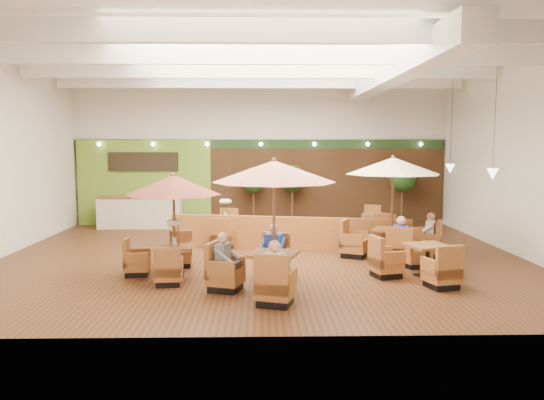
{
  "coord_description": "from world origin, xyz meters",
  "views": [
    {
      "loc": [
        -0.01,
        -14.13,
        3.04
      ],
      "look_at": [
        0.3,
        0.5,
        1.5
      ],
      "focal_mm": 35.0,
      "sensor_mm": 36.0,
      "label": 1
    }
  ],
  "objects_px": {
    "table_1": "(271,196)",
    "topiary_2": "(402,181)",
    "service_counter": "(140,212)",
    "diner_1": "(273,246)",
    "diner_4": "(428,230)",
    "table_0": "(171,202)",
    "table_4": "(415,262)",
    "topiary_1": "(292,181)",
    "table_2": "(392,189)",
    "table_3": "(225,227)",
    "diner_0": "(275,266)",
    "diner_3": "(401,236)",
    "booth_divider": "(288,233)",
    "diner_2": "(225,255)",
    "topiary_0": "(253,183)",
    "table_5": "(377,225)"
  },
  "relations": [
    {
      "from": "topiary_0",
      "to": "topiary_2",
      "type": "xyz_separation_m",
      "value": [
        5.51,
        0.0,
        0.05
      ]
    },
    {
      "from": "service_counter",
      "to": "table_2",
      "type": "height_order",
      "value": "table_2"
    },
    {
      "from": "service_counter",
      "to": "diner_3",
      "type": "xyz_separation_m",
      "value": [
        7.91,
        -6.2,
        0.18
      ]
    },
    {
      "from": "topiary_1",
      "to": "diner_0",
      "type": "distance_m",
      "value": 9.72
    },
    {
      "from": "diner_0",
      "to": "diner_4",
      "type": "distance_m",
      "value": 6.01
    },
    {
      "from": "diner_4",
      "to": "diner_0",
      "type": "bearing_deg",
      "value": 159.9
    },
    {
      "from": "table_1",
      "to": "topiary_2",
      "type": "xyz_separation_m",
      "value": [
        5.04,
        8.62,
        -0.3
      ]
    },
    {
      "from": "diner_3",
      "to": "topiary_0",
      "type": "bearing_deg",
      "value": 146.09
    },
    {
      "from": "service_counter",
      "to": "booth_divider",
      "type": "height_order",
      "value": "service_counter"
    },
    {
      "from": "diner_2",
      "to": "service_counter",
      "type": "bearing_deg",
      "value": -135.52
    },
    {
      "from": "table_2",
      "to": "diner_4",
      "type": "relative_size",
      "value": 3.81
    },
    {
      "from": "table_3",
      "to": "table_4",
      "type": "distance_m",
      "value": 6.4
    },
    {
      "from": "booth_divider",
      "to": "topiary_1",
      "type": "xyz_separation_m",
      "value": [
        0.38,
        4.33,
        1.22
      ]
    },
    {
      "from": "topiary_1",
      "to": "diner_1",
      "type": "distance_m",
      "value": 7.72
    },
    {
      "from": "service_counter",
      "to": "topiary_2",
      "type": "distance_m",
      "value": 9.69
    },
    {
      "from": "table_4",
      "to": "topiary_1",
      "type": "distance_m",
      "value": 8.04
    },
    {
      "from": "topiary_0",
      "to": "booth_divider",
      "type": "bearing_deg",
      "value": -76.3
    },
    {
      "from": "table_1",
      "to": "diner_2",
      "type": "bearing_deg",
      "value": -162.15
    },
    {
      "from": "table_1",
      "to": "diner_0",
      "type": "relative_size",
      "value": 3.58
    },
    {
      "from": "table_2",
      "to": "diner_3",
      "type": "bearing_deg",
      "value": -65.54
    },
    {
      "from": "topiary_0",
      "to": "diner_4",
      "type": "height_order",
      "value": "topiary_0"
    },
    {
      "from": "diner_0",
      "to": "diner_3",
      "type": "relative_size",
      "value": 1.0
    },
    {
      "from": "service_counter",
      "to": "table_2",
      "type": "distance_m",
      "value": 9.55
    },
    {
      "from": "diner_1",
      "to": "diner_2",
      "type": "height_order",
      "value": "diner_1"
    },
    {
      "from": "service_counter",
      "to": "diner_4",
      "type": "distance_m",
      "value": 10.32
    },
    {
      "from": "table_3",
      "to": "table_5",
      "type": "relative_size",
      "value": 1.02
    },
    {
      "from": "diner_4",
      "to": "table_0",
      "type": "bearing_deg",
      "value": 131.03
    },
    {
      "from": "service_counter",
      "to": "table_5",
      "type": "bearing_deg",
      "value": -11.24
    },
    {
      "from": "diner_0",
      "to": "diner_4",
      "type": "height_order",
      "value": "diner_0"
    },
    {
      "from": "topiary_2",
      "to": "diner_1",
      "type": "bearing_deg",
      "value": -123.15
    },
    {
      "from": "topiary_1",
      "to": "diner_4",
      "type": "relative_size",
      "value": 3.02
    },
    {
      "from": "table_1",
      "to": "diner_4",
      "type": "height_order",
      "value": "table_1"
    },
    {
      "from": "booth_divider",
      "to": "topiary_0",
      "type": "distance_m",
      "value": 4.61
    },
    {
      "from": "table_3",
      "to": "diner_0",
      "type": "height_order",
      "value": "table_3"
    },
    {
      "from": "table_3",
      "to": "topiary_1",
      "type": "xyz_separation_m",
      "value": [
        2.27,
        3.16,
        1.21
      ]
    },
    {
      "from": "diner_3",
      "to": "diner_1",
      "type": "bearing_deg",
      "value": -134.21
    },
    {
      "from": "diner_0",
      "to": "table_0",
      "type": "bearing_deg",
      "value": 156.74
    },
    {
      "from": "table_2",
      "to": "topiary_1",
      "type": "distance_m",
      "value": 5.89
    },
    {
      "from": "table_1",
      "to": "diner_0",
      "type": "height_order",
      "value": "table_1"
    },
    {
      "from": "service_counter",
      "to": "table_5",
      "type": "distance_m",
      "value": 8.47
    },
    {
      "from": "table_5",
      "to": "topiary_0",
      "type": "xyz_separation_m",
      "value": [
        -4.18,
        1.85,
        1.3
      ]
    },
    {
      "from": "table_0",
      "to": "table_2",
      "type": "xyz_separation_m",
      "value": [
        5.58,
        1.89,
        0.15
      ]
    },
    {
      "from": "table_4",
      "to": "diner_0",
      "type": "relative_size",
      "value": 3.36
    },
    {
      "from": "topiary_2",
      "to": "diner_1",
      "type": "relative_size",
      "value": 2.88
    },
    {
      "from": "table_3",
      "to": "table_5",
      "type": "height_order",
      "value": "table_3"
    },
    {
      "from": "booth_divider",
      "to": "diner_3",
      "type": "distance_m",
      "value": 3.44
    },
    {
      "from": "diner_1",
      "to": "table_5",
      "type": "bearing_deg",
      "value": -99.78
    },
    {
      "from": "topiary_2",
      "to": "diner_3",
      "type": "bearing_deg",
      "value": -105.0
    },
    {
      "from": "table_2",
      "to": "topiary_0",
      "type": "distance_m",
      "value": 6.59
    },
    {
      "from": "table_4",
      "to": "topiary_1",
      "type": "relative_size",
      "value": 1.18
    }
  ]
}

